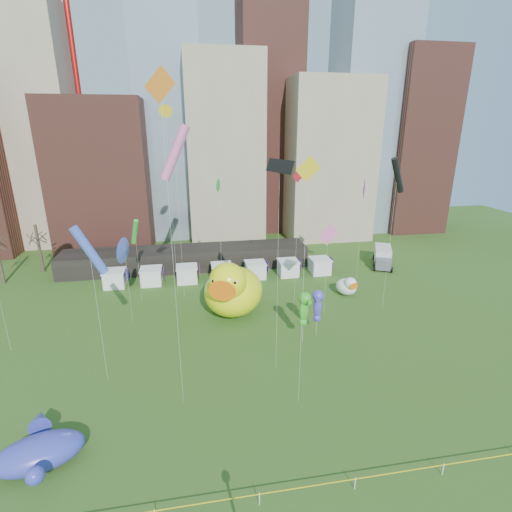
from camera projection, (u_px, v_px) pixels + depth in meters
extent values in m
plane|color=#36541A|center=(259.00, 504.00, 22.86)|extent=(160.00, 160.00, 0.00)
cube|color=gray|center=(34.00, 129.00, 69.18)|extent=(14.00, 12.00, 42.00)
cube|color=brown|center=(103.00, 177.00, 68.08)|extent=(16.00, 14.00, 26.00)
cube|color=#8C9EB2|center=(168.00, 93.00, 72.90)|extent=(12.00, 12.00, 55.00)
cube|color=gray|center=(224.00, 151.00, 74.14)|extent=(14.00, 14.00, 34.00)
cube|color=brown|center=(269.00, 59.00, 75.97)|extent=(12.00, 12.00, 68.00)
cube|color=gray|center=(326.00, 161.00, 76.18)|extent=(16.00, 14.00, 30.00)
cube|color=#8C9EB2|center=(368.00, 113.00, 78.69)|extent=(14.00, 12.00, 48.00)
cube|color=brown|center=(415.00, 144.00, 80.36)|extent=(12.00, 12.00, 36.00)
cylinder|color=red|center=(70.00, 26.00, 66.95)|extent=(1.00, 1.00, 76.00)
cylinder|color=red|center=(351.00, 37.00, 75.45)|extent=(1.00, 1.00, 76.00)
cube|color=black|center=(187.00, 258.00, 60.92)|extent=(38.00, 6.00, 3.20)
cube|color=white|center=(115.00, 279.00, 53.84)|extent=(2.80, 2.80, 2.20)
cube|color=red|center=(128.00, 275.00, 53.97)|extent=(0.08, 1.40, 1.60)
cube|color=white|center=(152.00, 277.00, 54.66)|extent=(2.80, 2.80, 2.20)
cube|color=red|center=(164.00, 273.00, 54.79)|extent=(0.08, 1.40, 1.60)
cube|color=white|center=(187.00, 275.00, 55.47)|extent=(2.80, 2.80, 2.20)
cube|color=red|center=(200.00, 271.00, 55.61)|extent=(0.08, 1.40, 1.60)
cube|color=white|center=(222.00, 272.00, 56.29)|extent=(2.80, 2.80, 2.20)
cube|color=red|center=(234.00, 269.00, 56.43)|extent=(0.08, 1.40, 1.60)
cube|color=white|center=(255.00, 270.00, 57.11)|extent=(2.80, 2.80, 2.20)
cube|color=red|center=(267.00, 266.00, 57.24)|extent=(0.08, 1.40, 1.60)
cube|color=white|center=(288.00, 268.00, 57.92)|extent=(2.80, 2.80, 2.20)
cube|color=red|center=(300.00, 265.00, 58.06)|extent=(0.08, 1.40, 1.60)
cube|color=white|center=(320.00, 266.00, 58.74)|extent=(2.80, 2.80, 2.20)
cube|color=red|center=(331.00, 263.00, 58.88)|extent=(0.08, 1.40, 1.60)
cylinder|color=#382B21|center=(39.00, 249.00, 58.50)|extent=(0.44, 0.44, 7.50)
cylinder|color=white|center=(259.00, 499.00, 22.71)|extent=(0.06, 0.06, 0.90)
cylinder|color=white|center=(355.00, 483.00, 23.69)|extent=(0.06, 0.06, 0.90)
cylinder|color=white|center=(443.00, 469.00, 24.67)|extent=(0.06, 0.06, 0.90)
cube|color=yellow|center=(259.00, 494.00, 22.60)|extent=(50.00, 0.02, 0.07)
ellipsoid|color=#F2FF0D|center=(234.00, 291.00, 45.60)|extent=(9.21, 9.90, 5.64)
ellipsoid|color=#F2FF0D|center=(240.00, 283.00, 48.55)|extent=(2.26, 2.02, 2.28)
sphere|color=#F2FF0D|center=(228.00, 281.00, 42.53)|extent=(5.46, 5.46, 4.24)
cone|color=orange|center=(223.00, 289.00, 40.90)|extent=(2.85, 2.61, 2.33)
sphere|color=white|center=(214.00, 280.00, 41.47)|extent=(0.76, 0.76, 0.76)
sphere|color=white|center=(235.00, 281.00, 41.06)|extent=(0.76, 0.76, 0.76)
sphere|color=black|center=(213.00, 281.00, 41.14)|extent=(0.38, 0.38, 0.38)
sphere|color=black|center=(235.00, 283.00, 40.73)|extent=(0.38, 0.38, 0.38)
ellipsoid|color=white|center=(346.00, 287.00, 51.33)|extent=(2.94, 3.33, 2.13)
ellipsoid|color=white|center=(342.00, 284.00, 52.42)|extent=(0.77, 0.63, 0.86)
sphere|color=white|center=(350.00, 283.00, 50.19)|extent=(1.79, 1.79, 1.60)
cone|color=orange|center=(353.00, 286.00, 49.59)|extent=(0.97, 0.83, 0.88)
sphere|color=white|center=(349.00, 284.00, 49.60)|extent=(0.29, 0.29, 0.29)
sphere|color=white|center=(355.00, 283.00, 49.85)|extent=(0.29, 0.29, 0.29)
sphere|color=black|center=(350.00, 284.00, 49.48)|extent=(0.14, 0.14, 0.14)
sphere|color=black|center=(356.00, 283.00, 49.73)|extent=(0.14, 0.14, 0.14)
cylinder|color=silver|center=(303.00, 326.00, 39.72)|extent=(0.03, 0.03, 3.65)
ellipsoid|color=green|center=(304.00, 310.00, 39.14)|extent=(1.14, 1.01, 2.49)
sphere|color=green|center=(305.00, 298.00, 38.57)|extent=(1.53, 1.53, 1.27)
cone|color=green|center=(306.00, 301.00, 38.06)|extent=(0.62, 0.88, 0.44)
sphere|color=green|center=(303.00, 322.00, 39.64)|extent=(0.89, 0.89, 0.89)
cylinder|color=silver|center=(317.00, 321.00, 41.06)|extent=(0.03, 0.03, 3.36)
ellipsoid|color=#473FBF|center=(318.00, 306.00, 40.53)|extent=(1.15, 1.05, 2.38)
sphere|color=#473FBF|center=(319.00, 296.00, 39.98)|extent=(1.57, 1.57, 1.22)
cone|color=#473FBF|center=(320.00, 299.00, 39.49)|extent=(0.67, 0.86, 0.43)
sphere|color=#473FBF|center=(317.00, 318.00, 41.01)|extent=(0.85, 0.85, 0.85)
ellipsoid|color=#413A9F|center=(39.00, 453.00, 25.13)|extent=(6.18, 4.43, 2.14)
cone|color=#413A9F|center=(40.00, 419.00, 27.58)|extent=(1.92, 2.06, 1.50)
sphere|color=#413A9F|center=(35.00, 476.00, 22.49)|extent=(1.07, 1.07, 1.07)
cube|color=silver|center=(383.00, 255.00, 62.69)|extent=(4.35, 5.64, 2.54)
cube|color=#595960|center=(383.00, 264.00, 59.87)|extent=(2.89, 2.64, 1.63)
cylinder|color=black|center=(374.00, 264.00, 61.68)|extent=(0.62, 0.94, 0.92)
cylinder|color=black|center=(391.00, 265.00, 61.06)|extent=(0.62, 0.94, 0.92)
cylinder|color=black|center=(374.00, 257.00, 64.85)|extent=(0.62, 0.94, 0.92)
cylinder|color=black|center=(389.00, 259.00, 64.23)|extent=(0.62, 0.94, 0.92)
cylinder|color=silver|center=(296.00, 247.00, 44.18)|extent=(0.02, 0.02, 16.33)
cube|color=red|center=(299.00, 175.00, 41.59)|extent=(1.05, 1.17, 1.55)
cylinder|color=silver|center=(180.00, 229.00, 47.89)|extent=(0.02, 0.02, 18.45)
cylinder|color=pink|center=(175.00, 153.00, 44.96)|extent=(3.95, 1.47, 6.58)
cylinder|color=silver|center=(278.00, 276.00, 32.92)|extent=(0.02, 0.02, 18.40)
cube|color=black|center=(280.00, 166.00, 29.99)|extent=(1.63, 3.31, 1.03)
cylinder|color=silver|center=(221.00, 243.00, 49.02)|extent=(0.02, 0.02, 14.59)
cone|color=green|center=(219.00, 185.00, 46.70)|extent=(0.61, 1.57, 1.58)
cylinder|color=silver|center=(303.00, 297.00, 28.46)|extent=(0.02, 0.02, 18.66)
cube|color=yellow|center=(308.00, 169.00, 25.50)|extent=(1.47, 0.96, 1.73)
cylinder|color=silver|center=(129.00, 287.00, 43.05)|extent=(0.02, 0.02, 8.61)
cone|color=blue|center=(125.00, 250.00, 41.68)|extent=(0.80, 2.73, 2.71)
cylinder|color=silver|center=(173.00, 265.00, 27.57)|extent=(0.02, 0.02, 23.78)
cube|color=orange|center=(160.00, 85.00, 23.78)|extent=(1.87, 1.32, 2.26)
cylinder|color=silver|center=(360.00, 239.00, 52.26)|extent=(0.02, 0.02, 13.66)
cube|color=purple|center=(364.00, 189.00, 50.09)|extent=(1.45, 2.47, 2.84)
cylinder|color=silver|center=(326.00, 275.00, 44.87)|extent=(0.02, 0.02, 9.81)
cube|color=pink|center=(329.00, 235.00, 43.31)|extent=(2.52, 0.04, 2.52)
cylinder|color=silver|center=(389.00, 246.00, 45.03)|extent=(0.02, 0.02, 16.25)
cylinder|color=black|center=(397.00, 175.00, 42.45)|extent=(2.42, 1.52, 3.98)
cylinder|color=silver|center=(139.00, 267.00, 48.25)|extent=(0.02, 0.02, 9.20)
cylinder|color=green|center=(135.00, 232.00, 46.79)|extent=(1.48, 1.97, 3.33)
cylinder|color=silver|center=(172.00, 210.00, 47.89)|extent=(0.02, 0.02, 23.06)
cone|color=yellow|center=(165.00, 111.00, 44.22)|extent=(1.13, 1.21, 1.47)
cylinder|color=silver|center=(99.00, 319.00, 32.20)|extent=(0.02, 0.02, 12.08)
cylinder|color=blue|center=(89.00, 250.00, 30.28)|extent=(2.57, 1.24, 4.21)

